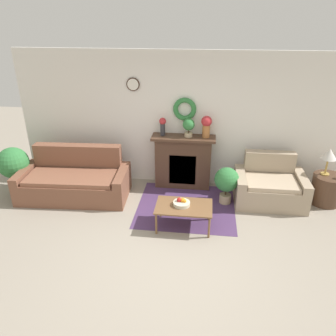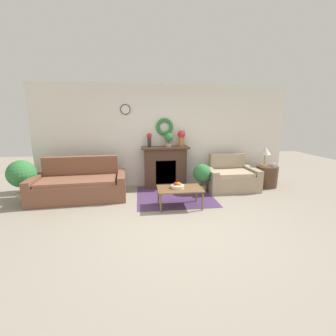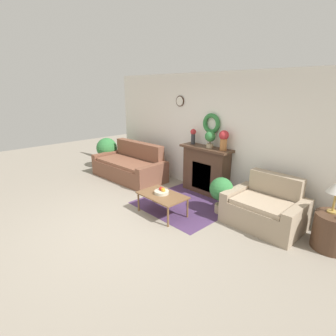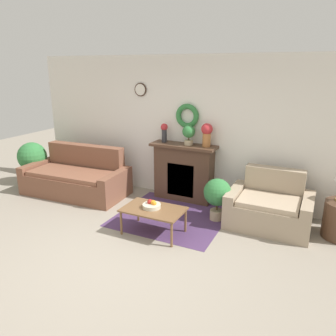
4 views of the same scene
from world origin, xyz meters
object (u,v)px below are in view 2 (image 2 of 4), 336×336
couch_left (80,185)px  fruit_bowl (178,186)px  loveseat_right (230,177)px  potted_plant_floor_by_loveseat (202,174)px  coffee_table (180,190)px  vase_on_mantel_right (181,137)px  fireplace (165,167)px  vase_on_mantel_left (149,139)px  side_table_by_loveseat (267,176)px  potted_plant_floor_by_couch (22,175)px  table_lamp (265,151)px  potted_plant_on_mantel (169,138)px  mug (274,165)px

couch_left → fruit_bowl: (2.17, -0.80, 0.13)m
loveseat_right → potted_plant_floor_by_loveseat: bearing=-167.8°
coffee_table → vase_on_mantel_right: 1.80m
fireplace → vase_on_mantel_left: 0.86m
coffee_table → fireplace: bearing=95.2°
loveseat_right → fruit_bowl: loveseat_right is taller
fireplace → potted_plant_floor_by_loveseat: 1.05m
fireplace → coffee_table: (0.13, -1.47, -0.18)m
side_table_by_loveseat → potted_plant_floor_by_couch: (-6.08, -0.25, 0.30)m
couch_left → table_lamp: table_lamp is taller
couch_left → fruit_bowl: 2.31m
fireplace → vase_on_mantel_left: bearing=179.2°
loveseat_right → side_table_by_loveseat: loveseat_right is taller
vase_on_mantel_right → table_lamp: bearing=-7.7°
side_table_by_loveseat → vase_on_mantel_left: 3.35m
loveseat_right → couch_left: bearing=-176.3°
side_table_by_loveseat → potted_plant_floor_by_couch: potted_plant_floor_by_couch is taller
coffee_table → potted_plant_floor_by_loveseat: (0.73, 0.88, 0.09)m
vase_on_mantel_right → potted_plant_floor_by_loveseat: (0.43, -0.60, -0.88)m
coffee_table → vase_on_mantel_left: size_ratio=2.61×
table_lamp → side_table_by_loveseat: bearing=-38.7°
couch_left → potted_plant_floor_by_loveseat: size_ratio=2.95×
coffee_table → side_table_by_loveseat: (2.62, 1.12, -0.09)m
fireplace → potted_plant_on_mantel: potted_plant_on_mantel is taller
table_lamp → potted_plant_on_mantel: size_ratio=1.38×
fruit_bowl → mug: mug is taller
loveseat_right → fruit_bowl: (-1.60, -1.04, 0.15)m
fireplace → potted_plant_floor_by_loveseat: (0.86, -0.59, -0.09)m
couch_left → loveseat_right: couch_left is taller
potted_plant_floor_by_couch → loveseat_right: bearing=2.2°
fruit_bowl → potted_plant_floor_by_couch: (-3.42, 0.84, 0.13)m
coffee_table → side_table_by_loveseat: size_ratio=1.65×
potted_plant_on_mantel → potted_plant_floor_by_couch: bearing=-170.2°
fireplace → mug: bearing=-8.9°
mug → potted_plant_floor_by_loveseat: potted_plant_floor_by_loveseat is taller
loveseat_right → vase_on_mantel_right: (-1.25, 0.42, 1.04)m
loveseat_right → table_lamp: 1.19m
fireplace → vase_on_mantel_right: bearing=0.7°
fruit_bowl → table_lamp: 2.88m
vase_on_mantel_left → vase_on_mantel_right: vase_on_mantel_right is taller
fruit_bowl → potted_plant_on_mantel: potted_plant_on_mantel is taller
potted_plant_floor_by_couch → coffee_table: bearing=-14.1°
side_table_by_loveseat → mug: size_ratio=5.69×
loveseat_right → coffee_table: bearing=-145.6°
loveseat_right → mug: size_ratio=13.04×
coffee_table → potted_plant_on_mantel: potted_plant_on_mantel is taller
fireplace → potted_plant_on_mantel: 0.77m
fireplace → loveseat_right: fireplace is taller
couch_left → potted_plant_floor_by_couch: 1.28m
mug → potted_plant_on_mantel: bearing=171.0°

